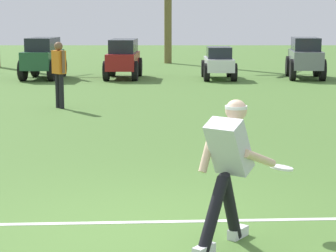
% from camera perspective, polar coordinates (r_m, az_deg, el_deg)
% --- Properties ---
extents(ground_plane, '(80.00, 80.00, 0.00)m').
position_cam_1_polar(ground_plane, '(6.81, -2.03, -9.22)').
color(ground_plane, '#4D7532').
extents(field_line_paint, '(25.52, 1.46, 0.01)m').
position_cam_1_polar(field_line_paint, '(7.11, -1.93, -8.35)').
color(field_line_paint, white).
rests_on(field_line_paint, ground_plane).
extents(frisbee_thrower, '(0.88, 0.85, 1.40)m').
position_cam_1_polar(frisbee_thrower, '(6.29, 5.52, -3.34)').
color(frisbee_thrower, black).
rests_on(frisbee_thrower, ground_plane).
extents(frisbee_in_flight, '(0.29, 0.29, 0.06)m').
position_cam_1_polar(frisbee_in_flight, '(6.86, 10.10, -3.60)').
color(frisbee_in_flight, white).
extents(teammate_near_sideline, '(0.37, 0.43, 1.56)m').
position_cam_1_polar(teammate_near_sideline, '(15.62, -9.22, 4.97)').
color(teammate_near_sideline, black).
rests_on(teammate_near_sideline, ground_plane).
extents(parked_car_slot_c, '(1.31, 2.41, 1.40)m').
position_cam_1_polar(parked_car_slot_c, '(22.91, -10.59, 5.93)').
color(parked_car_slot_c, '#235133').
rests_on(parked_car_slot_c, ground_plane).
extents(parked_car_slot_d, '(1.23, 2.44, 1.34)m').
position_cam_1_polar(parked_car_slot_d, '(22.72, -3.66, 5.99)').
color(parked_car_slot_d, maroon).
rests_on(parked_car_slot_d, ground_plane).
extents(parked_car_slot_e, '(1.08, 2.20, 1.10)m').
position_cam_1_polar(parked_car_slot_e, '(22.43, 4.69, 5.53)').
color(parked_car_slot_e, silver).
rests_on(parked_car_slot_e, ground_plane).
extents(parked_car_slot_f, '(1.36, 2.43, 1.40)m').
position_cam_1_polar(parked_car_slot_f, '(23.09, 12.12, 5.91)').
color(parked_car_slot_f, slate).
rests_on(parked_car_slot_f, ground_plane).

